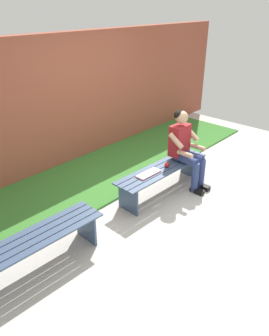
% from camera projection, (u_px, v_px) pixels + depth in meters
% --- Properties ---
extents(ground_plane, '(10.00, 7.00, 0.04)m').
position_uv_depth(ground_plane, '(167.00, 260.00, 3.88)').
color(ground_plane, beige).
extents(grass_strip, '(9.00, 1.75, 0.03)m').
position_uv_depth(grass_strip, '(56.00, 191.00, 5.20)').
color(grass_strip, '#387A2D').
rests_on(grass_strip, ground).
extents(brick_wall, '(9.50, 0.24, 2.28)m').
position_uv_depth(brick_wall, '(52.00, 104.00, 5.62)').
color(brick_wall, '#9E4C38').
rests_on(brick_wall, ground).
extents(bench_near, '(1.76, 0.47, 0.43)m').
position_uv_depth(bench_near, '(162.00, 173.00, 5.08)').
color(bench_near, '#384C6B').
rests_on(bench_near, ground).
extents(bench_far, '(1.74, 0.47, 0.43)m').
position_uv_depth(bench_far, '(32.00, 247.00, 3.56)').
color(bench_far, '#384C6B').
rests_on(bench_far, ground).
extents(person_seated, '(0.50, 0.69, 1.24)m').
position_uv_depth(person_seated, '(185.00, 146.00, 5.15)').
color(person_seated, maroon).
rests_on(person_seated, ground).
extents(apple, '(0.07, 0.07, 0.07)m').
position_uv_depth(apple, '(167.00, 165.00, 5.02)').
color(apple, red).
rests_on(apple, bench_near).
extents(book_open, '(0.42, 0.17, 0.02)m').
position_uv_depth(book_open, '(149.00, 174.00, 4.83)').
color(book_open, white).
rests_on(book_open, bench_near).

